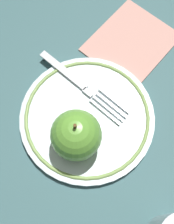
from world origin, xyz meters
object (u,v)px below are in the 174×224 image
Objects in this scene: apple_red_whole at (76,135)px; napkin_folded at (131,42)px; fork at (79,83)px; plate at (87,118)px.

apple_red_whole reaches higher than napkin_folded.
apple_red_whole reaches higher than fork.
plate is at bearing 47.77° from apple_red_whole.
plate is 1.50× the size of napkin_folded.
apple_red_whole is (-0.03, -0.03, 0.04)m from plate.
napkin_folded is at bearing 39.57° from plate.
fork is 1.19× the size of napkin_folded.
fork is 0.13m from napkin_folded.
plate is at bearing -140.43° from napkin_folded.
napkin_folded is (0.12, 0.05, -0.01)m from fork.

